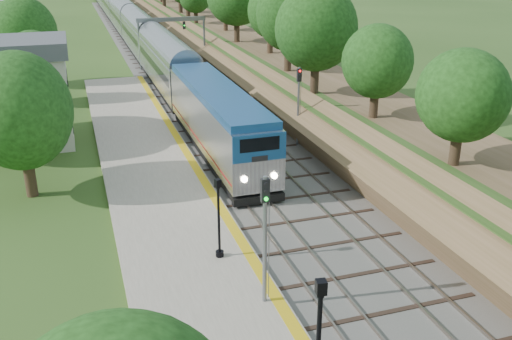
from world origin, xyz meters
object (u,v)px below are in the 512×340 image
object	(u,v)px
lamppost_far	(219,223)
signal_farside	(299,98)
station_building	(12,93)
train	(124,19)
signal_platform	(265,227)
signal_gantry	(172,29)

from	to	relation	value
lamppost_far	signal_farside	distance (m)	17.92
station_building	signal_farside	xyz separation A→B (m)	(20.20, -6.99, -0.32)
train	lamppost_far	distance (m)	79.64
station_building	lamppost_far	world-z (taller)	station_building
signal_platform	train	bearing A→B (deg)	88.02
station_building	signal_platform	world-z (taller)	station_building
signal_gantry	signal_platform	distance (m)	51.25
signal_gantry	signal_farside	bearing A→B (deg)	-83.35
signal_farside	lamppost_far	bearing A→B (deg)	-123.94
station_building	signal_gantry	size ratio (longest dim) A/B	1.02
station_building	signal_platform	size ratio (longest dim) A/B	1.51
signal_platform	signal_farside	xyz separation A→B (m)	(9.10, 18.98, -0.10)
lamppost_far	signal_farside	bearing A→B (deg)	56.06
signal_gantry	train	distance (m)	32.94
lamppost_far	station_building	bearing A→B (deg)	115.15
signal_gantry	signal_farside	distance (m)	32.21
signal_gantry	lamppost_far	distance (m)	47.27
lamppost_far	train	bearing A→B (deg)	87.29
train	station_building	bearing A→B (deg)	-103.62
train	signal_platform	xyz separation A→B (m)	(-2.90, -83.72, 1.47)
signal_farside	signal_gantry	bearing A→B (deg)	96.65
signal_gantry	lamppost_far	bearing A→B (deg)	-97.59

